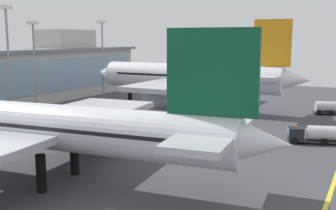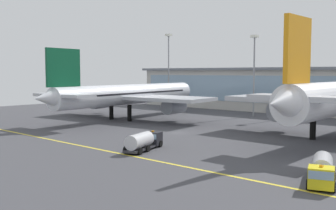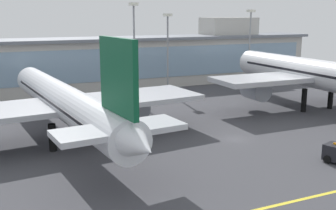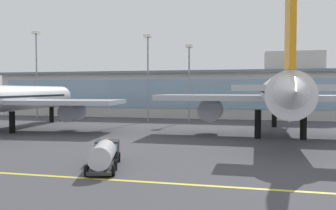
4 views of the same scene
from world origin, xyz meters
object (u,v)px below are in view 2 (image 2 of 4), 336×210
Objects in this scene: apron_light_mast_centre at (295,68)px; airliner_near_left at (129,95)px; apron_light_mast_west at (254,63)px; baggage_tug_near at (322,170)px; apron_light_mast_east at (169,60)px; fuel_tanker_truck at (144,141)px.

airliner_near_left is at bearing -135.57° from apron_light_mast_centre.
apron_light_mast_centre is (10.33, 3.70, -1.37)m from apron_light_mast_west.
airliner_near_left reaches higher than baggage_tug_near.
airliner_near_left is 2.61× the size of apron_light_mast_west.
airliner_near_left is 45.21m from apron_light_mast_centre.
apron_light_mast_centre reaches higher than baggage_tug_near.
apron_light_mast_west is 11.06m from apron_light_mast_centre.
apron_light_mast_west is 0.89× the size of apron_light_mast_east.
apron_light_mast_west is at bearing -7.14° from apron_light_mast_east.
fuel_tanker_truck is 0.46× the size of apron_light_mast_centre.
fuel_tanker_truck and baggage_tug_near have the same top height.
airliner_near_left is 6.34× the size of fuel_tanker_truck.
fuel_tanker_truck is at bearing -51.41° from apron_light_mast_east.
baggage_tug_near is 67.39m from apron_light_mast_centre.
apron_light_mast_east reaches higher than apron_light_mast_centre.
airliner_near_left reaches higher than fuel_tanker_truck.
baggage_tug_near is at bearing -63.29° from apron_light_mast_centre.
baggage_tug_near is (61.68, -27.97, -4.93)m from airliner_near_left.
fuel_tanker_truck is at bearing -78.18° from apron_light_mast_west.
airliner_near_left is at bearing -128.04° from apron_light_mast_west.
baggage_tug_near is 0.41× the size of apron_light_mast_west.
fuel_tanker_truck is 1.00× the size of baggage_tug_near.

